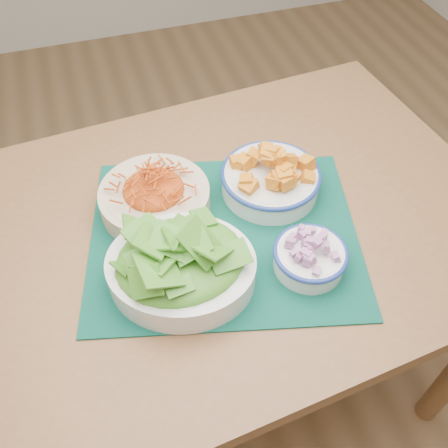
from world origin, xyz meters
name	(u,v)px	position (x,y,z in m)	size (l,w,h in m)	color
ground	(277,300)	(0.00, 0.00, 0.00)	(4.00, 4.00, 0.00)	olive
table	(212,253)	(-0.29, -0.21, 0.65)	(1.28, 0.91, 0.75)	brown
placemat	(224,234)	(-0.28, -0.24, 0.75)	(0.53, 0.43, 0.00)	#032F26
carrot_bowl	(154,194)	(-0.39, -0.13, 0.79)	(0.27, 0.27, 0.09)	beige
squash_bowl	(271,173)	(-0.15, -0.16, 0.80)	(0.25, 0.25, 0.11)	silver
lettuce_bowl	(181,261)	(-0.38, -0.32, 0.81)	(0.33, 0.31, 0.12)	white
onion_bowl	(310,255)	(-0.15, -0.37, 0.79)	(0.16, 0.16, 0.07)	white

